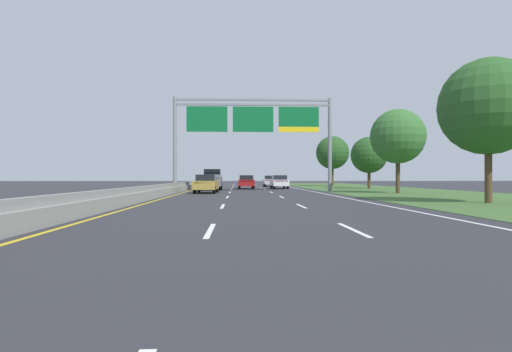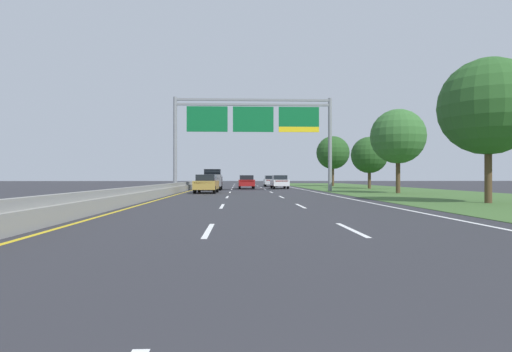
% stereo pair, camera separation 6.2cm
% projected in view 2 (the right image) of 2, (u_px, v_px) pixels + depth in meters
% --- Properties ---
extents(ground_plane, '(220.00, 220.00, 0.00)m').
position_uv_depth(ground_plane, '(252.00, 193.00, 35.41)').
color(ground_plane, '#2B2B30').
extents(lane_striping, '(11.96, 106.00, 0.01)m').
position_uv_depth(lane_striping, '(252.00, 194.00, 34.96)').
color(lane_striping, white).
rests_on(lane_striping, ground).
extents(grass_verge_right, '(14.00, 110.00, 0.02)m').
position_uv_depth(grass_verge_right, '(416.00, 193.00, 35.99)').
color(grass_verge_right, '#3D602D').
rests_on(grass_verge_right, ground).
extents(median_barrier_concrete, '(0.60, 110.00, 0.85)m').
position_uv_depth(median_barrier_concrete, '(172.00, 189.00, 35.14)').
color(median_barrier_concrete, gray).
rests_on(median_barrier_concrete, ground).
extents(overhead_sign_gantry, '(15.06, 0.42, 8.91)m').
position_uv_depth(overhead_sign_gantry, '(253.00, 124.00, 40.10)').
color(overhead_sign_gantry, gray).
rests_on(overhead_sign_gantry, ground).
extents(pickup_truck_grey, '(2.01, 5.40, 2.20)m').
position_uv_depth(pickup_truck_grey, '(212.00, 180.00, 44.84)').
color(pickup_truck_grey, slate).
rests_on(pickup_truck_grey, ground).
extents(car_gold_left_lane_sedan, '(1.94, 4.45, 1.57)m').
position_uv_depth(car_gold_left_lane_sedan, '(206.00, 183.00, 36.17)').
color(car_gold_left_lane_sedan, '#A38438').
rests_on(car_gold_left_lane_sedan, ground).
extents(car_white_right_lane_sedan, '(1.91, 4.44, 1.57)m').
position_uv_depth(car_white_right_lane_sedan, '(279.00, 182.00, 50.16)').
color(car_white_right_lane_sedan, silver).
rests_on(car_white_right_lane_sedan, ground).
extents(car_silver_right_lane_sedan, '(1.88, 4.42, 1.57)m').
position_uv_depth(car_silver_right_lane_sedan, '(270.00, 181.00, 61.25)').
color(car_silver_right_lane_sedan, '#B2B5BA').
rests_on(car_silver_right_lane_sedan, ground).
extents(car_red_centre_lane_sedan, '(1.87, 4.42, 1.57)m').
position_uv_depth(car_red_centre_lane_sedan, '(246.00, 182.00, 49.73)').
color(car_red_centre_lane_sedan, maroon).
rests_on(car_red_centre_lane_sedan, ground).
extents(roadside_tree_near, '(5.03, 5.03, 7.56)m').
position_uv_depth(roadside_tree_near, '(488.00, 107.00, 22.05)').
color(roadside_tree_near, '#4C3823').
rests_on(roadside_tree_near, ground).
extents(roadside_tree_mid, '(4.57, 4.57, 7.07)m').
position_uv_depth(roadside_tree_mid, '(398.00, 137.00, 35.54)').
color(roadside_tree_mid, '#4C3823').
rests_on(roadside_tree_mid, ground).
extents(roadside_tree_far, '(4.25, 4.25, 6.07)m').
position_uv_depth(roadside_tree_far, '(369.00, 155.00, 49.46)').
color(roadside_tree_far, '#4C3823').
rests_on(roadside_tree_far, ground).
extents(roadside_tree_distant, '(4.98, 4.98, 7.54)m').
position_uv_depth(roadside_tree_distant, '(333.00, 153.00, 64.00)').
color(roadside_tree_distant, '#4C3823').
rests_on(roadside_tree_distant, ground).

